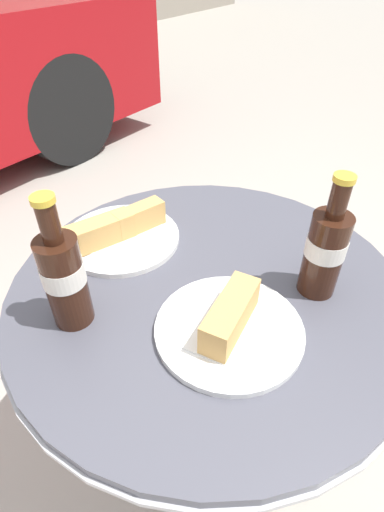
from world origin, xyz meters
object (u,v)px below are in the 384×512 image
object	(u,v)px
cola_bottle_left	(325,250)
lunch_plate_near	(229,324)
cola_bottle_right	(64,277)
lunch_plate_far	(120,232)
bistro_table	(206,334)

from	to	relation	value
cola_bottle_left	lunch_plate_near	world-z (taller)	cola_bottle_left
cola_bottle_right	lunch_plate_near	distance (m)	0.28
lunch_plate_near	lunch_plate_far	world-z (taller)	lunch_plate_near
lunch_plate_near	bistro_table	bearing A→B (deg)	51.92
cola_bottle_left	lunch_plate_far	distance (m)	0.42
cola_bottle_right	lunch_plate_far	world-z (taller)	cola_bottle_right
bistro_table	lunch_plate_far	size ratio (longest dim) A/B	3.07
lunch_plate_near	lunch_plate_far	size ratio (longest dim) A/B	1.00
lunch_plate_near	lunch_plate_far	xyz separation A→B (m)	(0.08, 0.33, 0.00)
cola_bottle_left	cola_bottle_right	xyz separation A→B (m)	(-0.32, 0.31, 0.00)
cola_bottle_left	cola_bottle_right	bearing A→B (deg)	136.26
cola_bottle_right	lunch_plate_far	xyz separation A→B (m)	(0.21, 0.09, -0.08)
bistro_table	lunch_plate_far	world-z (taller)	lunch_plate_far
bistro_table	lunch_plate_far	distance (m)	0.29
cola_bottle_right	lunch_plate_near	bearing A→B (deg)	-60.14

